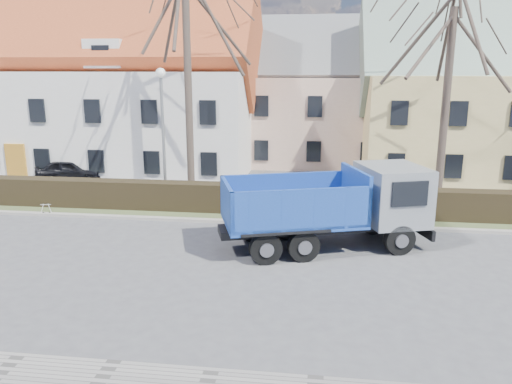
# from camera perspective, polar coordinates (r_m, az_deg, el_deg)

# --- Properties ---
(ground) EXTENTS (120.00, 120.00, 0.00)m
(ground) POSITION_cam_1_polar(r_m,az_deg,el_deg) (17.22, -8.00, -7.96)
(ground) COLOR #4B4A4D
(curb_far) EXTENTS (80.00, 0.30, 0.12)m
(curb_far) POSITION_cam_1_polar(r_m,az_deg,el_deg) (21.41, -4.78, -3.29)
(curb_far) COLOR gray
(curb_far) RESTS_ON ground
(grass_strip) EXTENTS (80.00, 3.00, 0.10)m
(grass_strip) POSITION_cam_1_polar(r_m,az_deg,el_deg) (22.91, -3.95, -2.14)
(grass_strip) COLOR #43502D
(grass_strip) RESTS_ON ground
(hedge) EXTENTS (60.00, 0.90, 1.30)m
(hedge) POSITION_cam_1_polar(r_m,az_deg,el_deg) (22.56, -4.07, -0.82)
(hedge) COLOR black
(hedge) RESTS_ON ground
(building_white) EXTENTS (26.80, 10.80, 9.50)m
(building_white) POSITION_cam_1_polar(r_m,az_deg,el_deg) (35.91, -21.96, 10.34)
(building_white) COLOR silver
(building_white) RESTS_ON ground
(building_pink) EXTENTS (10.80, 8.80, 8.00)m
(building_pink) POSITION_cam_1_polar(r_m,az_deg,el_deg) (35.46, 6.85, 9.98)
(building_pink) COLOR #D1AA94
(building_pink) RESTS_ON ground
(tree_1) EXTENTS (9.20, 9.20, 12.65)m
(tree_1) POSITION_cam_1_polar(r_m,az_deg,el_deg) (24.72, -7.81, 13.68)
(tree_1) COLOR #40342C
(tree_1) RESTS_ON ground
(tree_2) EXTENTS (8.00, 8.00, 11.00)m
(tree_2) POSITION_cam_1_polar(r_m,az_deg,el_deg) (24.55, 21.00, 10.98)
(tree_2) COLOR #40342C
(tree_2) RESTS_ON ground
(dump_truck) EXTENTS (8.15, 5.07, 3.06)m
(dump_truck) POSITION_cam_1_polar(r_m,az_deg,el_deg) (18.04, 7.19, -1.78)
(dump_truck) COLOR navy
(dump_truck) RESTS_ON ground
(streetlight) EXTENTS (0.51, 0.51, 6.49)m
(streetlight) POSITION_cam_1_polar(r_m,az_deg,el_deg) (23.73, -10.54, 6.11)
(streetlight) COLOR gray
(streetlight) RESTS_ON ground
(cart_frame) EXTENTS (0.68, 0.47, 0.57)m
(cart_frame) POSITION_cam_1_polar(r_m,az_deg,el_deg) (24.22, -23.27, -1.80)
(cart_frame) COLOR silver
(cart_frame) RESTS_ON ground
(parked_car_a) EXTENTS (4.02, 2.00, 1.32)m
(parked_car_a) POSITION_cam_1_polar(r_m,az_deg,el_deg) (30.80, -20.39, 2.34)
(parked_car_a) COLOR black
(parked_car_a) RESTS_ON ground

